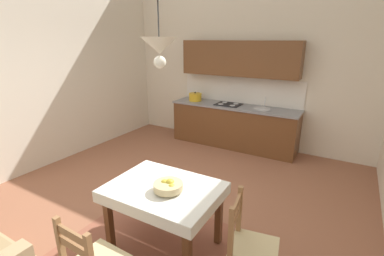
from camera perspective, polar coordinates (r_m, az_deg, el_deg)
ground_plane at (r=4.09m, az=-5.50°, el=-16.00°), size 5.87×6.40×0.10m
wall_back at (r=6.03m, az=11.16°, el=16.37°), size 5.87×0.12×4.19m
wall_left at (r=5.45m, az=-30.70°, el=14.14°), size 0.12×6.40×4.19m
area_rug at (r=3.35m, az=-6.55°, el=-23.91°), size 2.10×1.60×0.01m
kitchen_cabinetry at (r=5.91m, az=8.81°, el=4.31°), size 2.69×0.63×2.20m
dining_table at (r=3.04m, az=-5.81°, el=-14.39°), size 1.18×0.89×0.75m
dining_chair_window_side at (r=2.76m, az=11.78°, el=-22.86°), size 0.49×0.49×0.93m
fruit_bowl at (r=2.86m, az=-4.93°, el=-11.87°), size 0.30×0.30×0.12m
pendant_lamp at (r=2.47m, az=-6.77°, el=16.38°), size 0.32×0.32×0.80m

